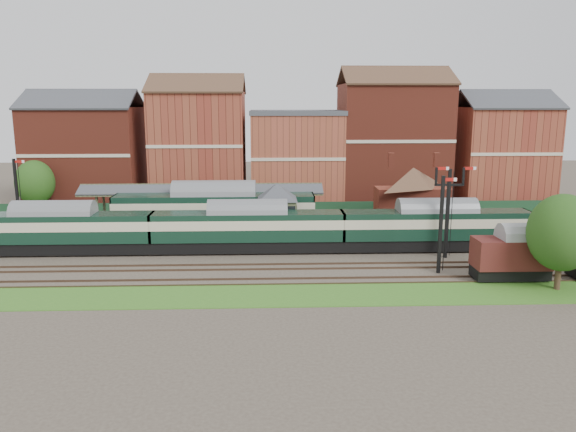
{
  "coord_description": "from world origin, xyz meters",
  "views": [
    {
      "loc": [
        -3.95,
        -50.59,
        13.79
      ],
      "look_at": [
        -1.99,
        2.0,
        3.0
      ],
      "focal_mm": 35.0,
      "sensor_mm": 36.0,
      "label": 1
    }
  ],
  "objects_px": {
    "signal_box": "(277,212)",
    "goods_van_a": "(511,255)",
    "dmu_train": "(248,227)",
    "platform_railcar": "(215,210)",
    "semaphore_bracket": "(448,207)"
  },
  "relations": [
    {
      "from": "dmu_train",
      "to": "goods_van_a",
      "type": "bearing_deg",
      "value": -23.38
    },
    {
      "from": "goods_van_a",
      "to": "dmu_train",
      "type": "bearing_deg",
      "value": 156.62
    },
    {
      "from": "platform_railcar",
      "to": "goods_van_a",
      "type": "height_order",
      "value": "platform_railcar"
    },
    {
      "from": "signal_box",
      "to": "goods_van_a",
      "type": "distance_m",
      "value": 21.84
    },
    {
      "from": "signal_box",
      "to": "semaphore_bracket",
      "type": "height_order",
      "value": "semaphore_bracket"
    },
    {
      "from": "signal_box",
      "to": "goods_van_a",
      "type": "height_order",
      "value": "signal_box"
    },
    {
      "from": "platform_railcar",
      "to": "dmu_train",
      "type": "bearing_deg",
      "value": -60.8
    },
    {
      "from": "platform_railcar",
      "to": "goods_van_a",
      "type": "relative_size",
      "value": 3.56
    },
    {
      "from": "semaphore_bracket",
      "to": "goods_van_a",
      "type": "relative_size",
      "value": 1.42
    },
    {
      "from": "dmu_train",
      "to": "platform_railcar",
      "type": "bearing_deg",
      "value": 119.2
    },
    {
      "from": "signal_box",
      "to": "platform_railcar",
      "type": "height_order",
      "value": "signal_box"
    },
    {
      "from": "signal_box",
      "to": "platform_railcar",
      "type": "distance_m",
      "value": 7.2
    },
    {
      "from": "signal_box",
      "to": "platform_railcar",
      "type": "xyz_separation_m",
      "value": [
        -6.41,
        3.25,
        -0.45
      ]
    },
    {
      "from": "semaphore_bracket",
      "to": "dmu_train",
      "type": "distance_m",
      "value": 18.13
    },
    {
      "from": "goods_van_a",
      "to": "signal_box",
      "type": "bearing_deg",
      "value": 145.83
    }
  ]
}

